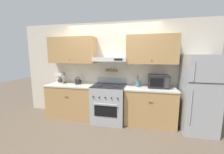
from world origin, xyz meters
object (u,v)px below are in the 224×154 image
Objects in this scene: refrigerator at (198,94)px; tea_kettle at (78,81)px; stove_range at (109,103)px; utensil_crock at (138,83)px; coffee_maker at (61,78)px; microwave at (158,81)px.

tea_kettle is (-2.94, 0.18, 0.13)m from refrigerator.
stove_range is 2.06m from refrigerator.
coffee_maker is at bearing 179.36° from utensil_crock.
tea_kettle is (-0.91, 0.15, 0.50)m from stove_range.
utensil_crock is at bearing -177.92° from microwave.
tea_kettle is 0.55m from coffee_maker.
coffee_maker reaches higher than tea_kettle.
utensil_crock is (1.62, 0.00, 0.01)m from tea_kettle.
tea_kettle is at bearing -180.00° from utensil_crock.
utensil_crock reaches higher than stove_range.
stove_range is at bearing 179.15° from refrigerator.
stove_range is 3.63× the size of coffee_maker.
utensil_crock is at bearing 172.11° from refrigerator.
utensil_crock is (-1.32, 0.18, 0.14)m from refrigerator.
refrigerator is at bearing -7.89° from utensil_crock.
tea_kettle reaches higher than stove_range.
utensil_crock is at bearing 12.05° from stove_range.
coffee_maker is 2.66m from microwave.
stove_range is 5.19× the size of tea_kettle.
stove_range is 1.35m from microwave.
microwave is 1.57× the size of utensil_crock.
stove_range is 1.57m from coffee_maker.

